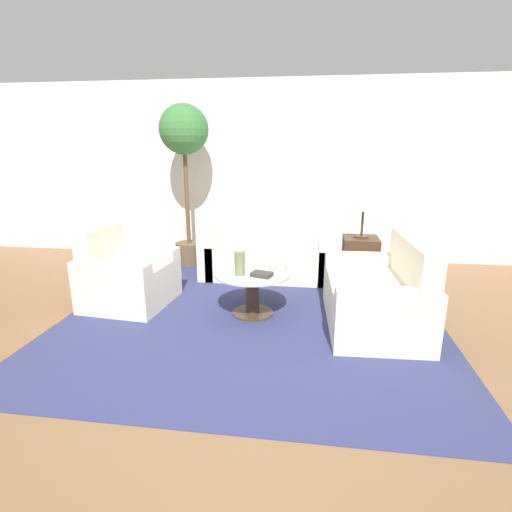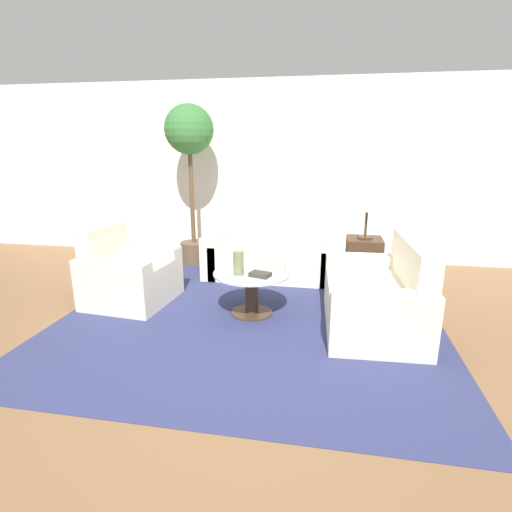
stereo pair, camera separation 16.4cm
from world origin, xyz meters
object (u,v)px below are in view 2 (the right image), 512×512
at_px(loveseat, 381,299).
at_px(potted_plant, 190,148).
at_px(vase, 238,263).
at_px(coffee_table, 252,287).
at_px(sofa_main, 272,253).
at_px(armchair, 127,277).
at_px(book_stack, 260,274).
at_px(table_lamp, 368,200).
at_px(bowl, 277,267).

xyz_separation_m(loveseat, potted_plant, (-2.45, 1.77, 1.36)).
relative_size(loveseat, vase, 5.63).
relative_size(coffee_table, vase, 3.23).
relative_size(sofa_main, vase, 7.14).
relative_size(coffee_table, potted_plant, 0.35).
bearing_deg(sofa_main, vase, -95.14).
xyz_separation_m(sofa_main, armchair, (-1.44, -1.29, -0.00)).
bearing_deg(book_stack, potted_plant, 144.08).
distance_m(sofa_main, table_lamp, 1.41).
bearing_deg(loveseat, vase, -92.66).
bearing_deg(book_stack, loveseat, 18.81).
bearing_deg(vase, armchair, 172.10).
xyz_separation_m(armchair, loveseat, (2.68, -0.18, 0.00)).
bearing_deg(potted_plant, book_stack, -53.98).
bearing_deg(sofa_main, armchair, -138.13).
height_order(potted_plant, book_stack, potted_plant).
relative_size(loveseat, book_stack, 5.91).
distance_m(sofa_main, vase, 1.51).
xyz_separation_m(armchair, potted_plant, (0.23, 1.58, 1.36)).
bearing_deg(vase, sofa_main, 84.86).
height_order(sofa_main, book_stack, sofa_main).
bearing_deg(armchair, potted_plant, -3.20).
distance_m(loveseat, bowl, 1.06).
distance_m(sofa_main, armchair, 1.93).
height_order(vase, book_stack, vase).
xyz_separation_m(coffee_table, book_stack, (0.11, -0.11, 0.18)).
xyz_separation_m(loveseat, bowl, (-1.02, 0.21, 0.20)).
relative_size(sofa_main, armchair, 1.82).
bearing_deg(potted_plant, bowl, -47.35).
height_order(coffee_table, table_lamp, table_lamp).
height_order(table_lamp, potted_plant, potted_plant).
distance_m(loveseat, potted_plant, 3.31).
xyz_separation_m(table_lamp, vase, (-1.31, -1.30, -0.48)).
distance_m(table_lamp, vase, 1.90).
bearing_deg(bowl, coffee_table, -153.05).
relative_size(vase, bowl, 1.37).
bearing_deg(coffee_table, armchair, 176.22).
xyz_separation_m(sofa_main, table_lamp, (1.17, -0.18, 0.76)).
height_order(coffee_table, book_stack, book_stack).
distance_m(bowl, book_stack, 0.27).
bearing_deg(potted_plant, armchair, -98.41).
bearing_deg(bowl, vase, -149.37).
height_order(coffee_table, potted_plant, potted_plant).
bearing_deg(vase, book_stack, -4.68).
relative_size(vase, book_stack, 1.05).
distance_m(coffee_table, bowl, 0.33).
height_order(sofa_main, bowl, sofa_main).
distance_m(sofa_main, bowl, 1.30).
relative_size(table_lamp, book_stack, 2.74).
bearing_deg(armchair, book_stack, -92.23).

